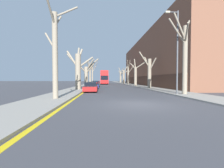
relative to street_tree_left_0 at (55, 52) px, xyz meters
name	(u,v)px	position (x,y,z in m)	size (l,w,h in m)	color
ground_plane	(138,104)	(6.15, -2.61, -3.84)	(300.00, 300.00, 0.00)	#424247
sidewalk_left	(92,83)	(-0.50, 47.39, -3.78)	(3.42, 120.00, 0.12)	gray
sidewalk_right	(125,83)	(12.80, 47.39, -3.78)	(3.42, 120.00, 0.12)	gray
building_facade_right	(157,62)	(19.50, 30.11, 2.76)	(10.08, 49.68, 13.23)	brown
kerb_line_stripe	(96,84)	(1.39, 47.39, -3.84)	(0.24, 120.00, 0.01)	yellow
street_tree_left_0	(55,52)	(0.00, 0.00, 0.00)	(2.80, 2.88, 7.78)	gray
street_tree_left_1	(78,69)	(-0.07, 11.70, -0.47)	(4.29, 2.79, 7.03)	gray
street_tree_left_2	(87,74)	(0.26, 21.56, -0.93)	(5.17, 3.32, 6.37)	gray
street_tree_left_3	(90,74)	(0.07, 32.96, -0.52)	(1.96, 4.24, 7.26)	gray
street_tree_left_4	(93,74)	(0.16, 43.61, -0.01)	(3.70, 1.98, 8.24)	gray
street_tree_right_0	(185,56)	(12.29, 2.70, 0.24)	(3.26, 3.10, 8.37)	gray
street_tree_right_1	(149,72)	(12.24, 14.26, -0.81)	(2.87, 2.85, 6.68)	gray
street_tree_right_2	(136,74)	(12.30, 25.45, -0.89)	(3.87, 3.77, 7.16)	gray
street_tree_right_3	(128,73)	(12.20, 35.77, -0.24)	(2.57, 2.57, 7.70)	gray
street_tree_right_4	(124,76)	(12.31, 46.46, -0.70)	(3.62, 2.35, 7.41)	gray
street_tree_right_5	(121,76)	(12.34, 57.64, -0.64)	(2.50, 3.45, 7.32)	gray
double_decker_bus	(104,77)	(4.45, 40.56, -1.24)	(2.59, 10.47, 4.60)	red
parked_car_0	(91,87)	(2.25, 8.08, -3.22)	(1.74, 4.52, 1.30)	maroon
parked_car_1	(94,85)	(2.25, 14.28, -3.24)	(1.79, 4.09, 1.25)	navy
parked_car_2	(95,84)	(2.25, 20.69, -3.20)	(1.79, 4.35, 1.34)	black
parked_car_3	(96,83)	(2.25, 26.61, -3.22)	(1.73, 4.24, 1.30)	silver
lamp_post	(177,49)	(11.51, 2.86, 1.00)	(1.40, 0.20, 8.75)	#4C4F54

